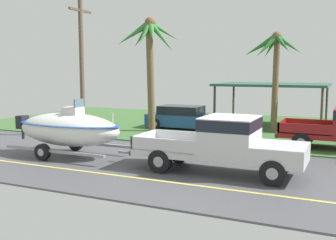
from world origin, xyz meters
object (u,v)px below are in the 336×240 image
Objects in this scene: palm_tree_mid at (274,56)px; pickup_truck_towing at (229,142)px; palm_tree_near_left at (149,47)px; boat_on_trailer at (68,129)px; utility_pole at (82,66)px; parked_sedan_near at (184,118)px; carport_awning at (273,86)px.

pickup_truck_towing is at bearing -87.81° from palm_tree_mid.
pickup_truck_towing is at bearing -46.71° from palm_tree_near_left.
pickup_truck_towing is 1.02× the size of boat_on_trailer.
pickup_truck_towing is 10.64m from utility_pole.
carport_awning is at bearing 38.17° from parked_sedan_near.
pickup_truck_towing is at bearing -25.76° from utility_pole.
utility_pole is at bearing 154.24° from pickup_truck_towing.
utility_pole is (-8.43, -7.95, 1.18)m from carport_awning.
parked_sedan_near is at bearing -168.94° from palm_tree_mid.
utility_pole reaches higher than pickup_truck_towing.
boat_on_trailer is 0.83× the size of utility_pole.
parked_sedan_near is (-5.34, 8.91, -0.40)m from pickup_truck_towing.
boat_on_trailer reaches higher than parked_sedan_near.
parked_sedan_near is at bearing -141.83° from carport_awning.
carport_awning is (4.48, 3.52, 1.85)m from parked_sedan_near.
carport_awning is at bearing 64.88° from boat_on_trailer.
palm_tree_near_left is 1.14× the size of palm_tree_mid.
boat_on_trailer is 0.89× the size of carport_awning.
pickup_truck_towing is 0.94× the size of palm_tree_near_left.
palm_tree_mid is at bearing 31.23° from utility_pole.
parked_sedan_near is 4.67m from palm_tree_near_left.
utility_pole reaches higher than palm_tree_mid.
utility_pole is (-8.91, -5.40, -0.52)m from palm_tree_mid.
palm_tree_mid is at bearing 92.19° from pickup_truck_towing.
parked_sedan_near is (1.35, 8.91, -0.44)m from boat_on_trailer.
palm_tree_mid reaches higher than boat_on_trailer.
palm_tree_near_left reaches higher than palm_tree_mid.
parked_sedan_near is 0.67× the size of carport_awning.
boat_on_trailer is 12.13m from palm_tree_mid.
palm_tree_near_left is at bearing 89.62° from boat_on_trailer.
palm_tree_near_left is (0.05, 7.05, 3.64)m from boat_on_trailer.
carport_awning is (5.83, 12.43, 1.41)m from boat_on_trailer.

